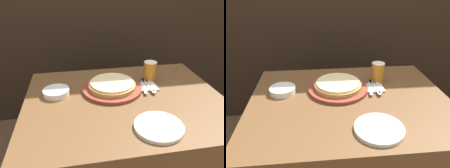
# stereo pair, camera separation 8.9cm
# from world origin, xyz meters

# --- Properties ---
(dining_table) EXTENTS (1.14, 0.90, 0.74)m
(dining_table) POSITION_xyz_m (0.00, 0.00, 0.37)
(dining_table) COLOR brown
(dining_table) RESTS_ON ground_plane
(pizza_on_board) EXTENTS (0.37, 0.37, 0.06)m
(pizza_on_board) POSITION_xyz_m (-0.06, 0.11, 0.77)
(pizza_on_board) COLOR brown
(pizza_on_board) RESTS_ON dining_table
(beer_glass) EXTENTS (0.08, 0.08, 0.13)m
(beer_glass) POSITION_xyz_m (0.21, 0.20, 0.81)
(beer_glass) COLOR #B7701E
(beer_glass) RESTS_ON dining_table
(dinner_plate) EXTENTS (0.23, 0.23, 0.02)m
(dinner_plate) POSITION_xyz_m (0.09, -0.29, 0.75)
(dinner_plate) COLOR white
(dinner_plate) RESTS_ON dining_table
(side_bowl) EXTENTS (0.15, 0.15, 0.04)m
(side_bowl) POSITION_xyz_m (-0.39, 0.11, 0.76)
(side_bowl) COLOR white
(side_bowl) RESTS_ON dining_table
(napkin_stack) EXTENTS (0.11, 0.11, 0.01)m
(napkin_stack) POSITION_xyz_m (0.17, 0.10, 0.75)
(napkin_stack) COLOR beige
(napkin_stack) RESTS_ON dining_table
(fork) EXTENTS (0.05, 0.20, 0.00)m
(fork) POSITION_xyz_m (0.14, 0.10, 0.76)
(fork) COLOR silver
(fork) RESTS_ON napkin_stack
(dinner_knife) EXTENTS (0.04, 0.20, 0.00)m
(dinner_knife) POSITION_xyz_m (0.17, 0.10, 0.76)
(dinner_knife) COLOR silver
(dinner_knife) RESTS_ON napkin_stack
(spoon) EXTENTS (0.04, 0.17, 0.00)m
(spoon) POSITION_xyz_m (0.19, 0.10, 0.76)
(spoon) COLOR silver
(spoon) RESTS_ON napkin_stack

